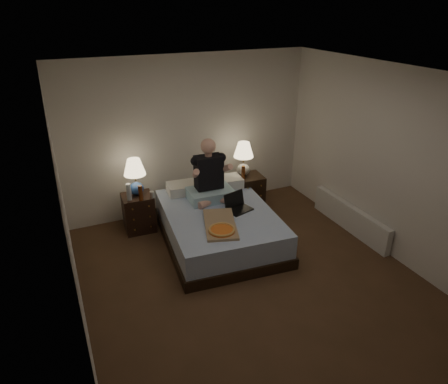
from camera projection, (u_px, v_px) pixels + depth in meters
name	position (u px, v px, depth m)	size (l,w,h in m)	color
floor	(253.00, 281.00, 5.00)	(4.00, 4.50, 0.00)	brown
ceiling	(261.00, 77.00, 3.92)	(4.00, 4.50, 0.00)	white
wall_back	(189.00, 136.00, 6.31)	(4.00, 2.50, 0.00)	silver
wall_front	(420.00, 326.00, 2.61)	(4.00, 2.50, 0.00)	silver
wall_left	(68.00, 229.00, 3.72)	(4.50, 2.50, 0.00)	silver
wall_right	(392.00, 164.00, 5.20)	(4.50, 2.50, 0.00)	silver
bed	(219.00, 226.00, 5.75)	(1.46, 1.95, 0.49)	#6185C3
nightstand_left	(139.00, 213.00, 6.02)	(0.44, 0.40, 0.57)	black
nightstand_right	(248.00, 192.00, 6.64)	(0.46, 0.41, 0.59)	black
lamp_left	(135.00, 177.00, 5.82)	(0.32, 0.32, 0.56)	#25468A
lamp_right	(243.00, 159.00, 6.43)	(0.32, 0.32, 0.56)	#97968F
water_bottle	(129.00, 192.00, 5.72)	(0.07, 0.07, 0.25)	silver
soda_can	(152.00, 195.00, 5.82)	(0.07, 0.07, 0.10)	#B3B3AE
beer_bottle_left	(141.00, 193.00, 5.72)	(0.06, 0.06, 0.23)	#56250C
beer_bottle_right	(243.00, 173.00, 6.34)	(0.06, 0.06, 0.23)	#622C0E
person	(210.00, 170.00, 5.79)	(0.66, 0.52, 0.93)	black
laptop	(240.00, 203.00, 5.61)	(0.34, 0.28, 0.24)	black
pizza_box	(222.00, 231.00, 5.09)	(0.40, 0.76, 0.08)	#A18460
radiator	(350.00, 218.00, 6.06)	(0.10, 1.60, 0.40)	silver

